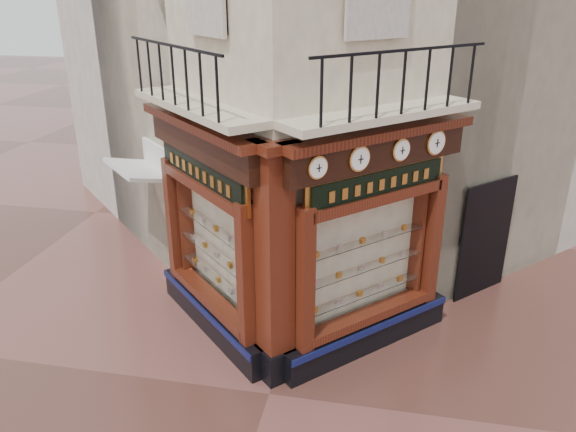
% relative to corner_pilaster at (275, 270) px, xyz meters
% --- Properties ---
extents(ground, '(80.00, 80.00, 0.00)m').
position_rel_corner_pilaster_xyz_m(ground, '(0.00, -0.50, -1.95)').
color(ground, '#4D2B24').
rests_on(ground, ground).
extents(neighbour_left, '(11.31, 11.31, 11.00)m').
position_rel_corner_pilaster_xyz_m(neighbour_left, '(-2.47, 8.13, 3.55)').
color(neighbour_left, beige).
rests_on(neighbour_left, ground).
extents(neighbour_right, '(11.31, 11.31, 11.00)m').
position_rel_corner_pilaster_xyz_m(neighbour_right, '(2.47, 8.13, 3.55)').
color(neighbour_right, beige).
rests_on(neighbour_right, ground).
extents(shopfront_left, '(2.86, 2.86, 3.98)m').
position_rel_corner_pilaster_xyz_m(shopfront_left, '(-1.41, 1.07, 0.03)').
color(shopfront_left, black).
rests_on(shopfront_left, ground).
extents(shopfront_right, '(2.86, 2.86, 3.98)m').
position_rel_corner_pilaster_xyz_m(shopfront_right, '(1.41, 1.07, 0.03)').
color(shopfront_right, black).
rests_on(shopfront_right, ground).
extents(corner_pilaster, '(0.85, 0.85, 3.98)m').
position_rel_corner_pilaster_xyz_m(corner_pilaster, '(0.00, 0.00, 0.00)').
color(corner_pilaster, black).
rests_on(corner_pilaster, ground).
extents(balcony, '(5.94, 2.97, 1.03)m').
position_rel_corner_pilaster_xyz_m(balcony, '(0.00, 0.99, 2.27)').
color(balcony, beige).
rests_on(balcony, ground).
extents(clock_a, '(0.28, 0.28, 0.34)m').
position_rel_corner_pilaster_xyz_m(clock_a, '(0.62, 0.02, 1.67)').
color(clock_a, gold).
rests_on(clock_a, ground).
extents(clock_b, '(0.31, 0.31, 0.39)m').
position_rel_corner_pilaster_xyz_m(clock_b, '(1.16, 0.56, 1.67)').
color(clock_b, gold).
rests_on(clock_b, ground).
extents(clock_c, '(0.29, 0.29, 0.36)m').
position_rel_corner_pilaster_xyz_m(clock_c, '(1.76, 1.16, 1.67)').
color(clock_c, gold).
rests_on(clock_c, ground).
extents(clock_d, '(0.33, 0.33, 0.41)m').
position_rel_corner_pilaster_xyz_m(clock_d, '(2.31, 1.71, 1.67)').
color(clock_d, gold).
rests_on(clock_d, ground).
extents(awning, '(1.84, 1.84, 0.29)m').
position_rel_corner_pilaster_xyz_m(awning, '(-3.42, 2.71, -1.95)').
color(awning, silver).
rests_on(awning, ground).
extents(signboard_left, '(2.23, 2.23, 0.60)m').
position_rel_corner_pilaster_xyz_m(signboard_left, '(-1.46, 1.01, 1.15)').
color(signboard_left, '#C5893A').
rests_on(signboard_left, ground).
extents(signboard_right, '(2.07, 2.07, 0.55)m').
position_rel_corner_pilaster_xyz_m(signboard_right, '(1.46, 1.01, 1.15)').
color(signboard_right, '#C5893A').
rests_on(signboard_right, ground).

